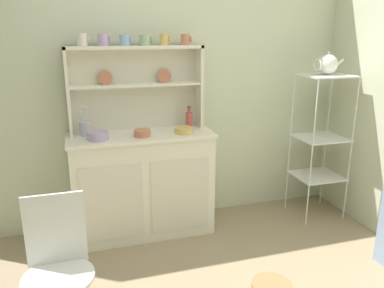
{
  "coord_description": "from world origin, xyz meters",
  "views": [
    {
      "loc": [
        -0.73,
        -1.59,
        1.64
      ],
      "look_at": [
        0.09,
        1.12,
        0.81
      ],
      "focal_mm": 36.22,
      "sensor_mm": 36.0,
      "label": 1
    }
  ],
  "objects_px": {
    "wire_chair": "(57,260)",
    "bowl_mixing_large": "(98,136)",
    "hutch_shelf_unit": "(136,81)",
    "cup_cream_0": "(82,40)",
    "utensil_jar": "(85,128)",
    "porcelain_teapot": "(327,64)",
    "bakers_rack": "(321,130)",
    "jam_bottle": "(189,119)",
    "hutch_cabinet": "(143,183)"
  },
  "relations": [
    {
      "from": "hutch_shelf_unit",
      "to": "bowl_mixing_large",
      "type": "relative_size",
      "value": 6.82
    },
    {
      "from": "bowl_mixing_large",
      "to": "utensil_jar",
      "type": "bearing_deg",
      "value": 120.5
    },
    {
      "from": "cup_cream_0",
      "to": "utensil_jar",
      "type": "relative_size",
      "value": 0.41
    },
    {
      "from": "hutch_cabinet",
      "to": "bowl_mixing_large",
      "type": "bearing_deg",
      "value": -167.66
    },
    {
      "from": "jam_bottle",
      "to": "wire_chair",
      "type": "bearing_deg",
      "value": -131.58
    },
    {
      "from": "hutch_cabinet",
      "to": "porcelain_teapot",
      "type": "relative_size",
      "value": 4.41
    },
    {
      "from": "jam_bottle",
      "to": "bowl_mixing_large",
      "type": "bearing_deg",
      "value": -168.13
    },
    {
      "from": "jam_bottle",
      "to": "cup_cream_0",
      "type": "bearing_deg",
      "value": 177.46
    },
    {
      "from": "bakers_rack",
      "to": "hutch_cabinet",
      "type": "bearing_deg",
      "value": 175.54
    },
    {
      "from": "utensil_jar",
      "to": "porcelain_teapot",
      "type": "xyz_separation_m",
      "value": [
        2.0,
        -0.2,
        0.45
      ]
    },
    {
      "from": "bakers_rack",
      "to": "bowl_mixing_large",
      "type": "bearing_deg",
      "value": 178.51
    },
    {
      "from": "bakers_rack",
      "to": "jam_bottle",
      "type": "height_order",
      "value": "bakers_rack"
    },
    {
      "from": "wire_chair",
      "to": "utensil_jar",
      "type": "relative_size",
      "value": 3.66
    },
    {
      "from": "hutch_shelf_unit",
      "to": "bowl_mixing_large",
      "type": "height_order",
      "value": "hutch_shelf_unit"
    },
    {
      "from": "wire_chair",
      "to": "jam_bottle",
      "type": "relative_size",
      "value": 4.62
    },
    {
      "from": "cup_cream_0",
      "to": "porcelain_teapot",
      "type": "distance_m",
      "value": 1.99
    },
    {
      "from": "jam_bottle",
      "to": "utensil_jar",
      "type": "distance_m",
      "value": 0.85
    },
    {
      "from": "bakers_rack",
      "to": "jam_bottle",
      "type": "distance_m",
      "value": 1.18
    },
    {
      "from": "porcelain_teapot",
      "to": "bowl_mixing_large",
      "type": "bearing_deg",
      "value": 178.51
    },
    {
      "from": "bakers_rack",
      "to": "wire_chair",
      "type": "relative_size",
      "value": 1.51
    },
    {
      "from": "bakers_rack",
      "to": "wire_chair",
      "type": "height_order",
      "value": "bakers_rack"
    },
    {
      "from": "hutch_cabinet",
      "to": "bakers_rack",
      "type": "height_order",
      "value": "bakers_rack"
    },
    {
      "from": "cup_cream_0",
      "to": "jam_bottle",
      "type": "height_order",
      "value": "cup_cream_0"
    },
    {
      "from": "hutch_cabinet",
      "to": "bowl_mixing_large",
      "type": "distance_m",
      "value": 0.56
    },
    {
      "from": "wire_chair",
      "to": "utensil_jar",
      "type": "xyz_separation_m",
      "value": [
        0.2,
        1.18,
        0.4
      ]
    },
    {
      "from": "hutch_shelf_unit",
      "to": "wire_chair",
      "type": "bearing_deg",
      "value": -116.41
    },
    {
      "from": "hutch_shelf_unit",
      "to": "cup_cream_0",
      "type": "distance_m",
      "value": 0.51
    },
    {
      "from": "bowl_mixing_large",
      "to": "jam_bottle",
      "type": "bearing_deg",
      "value": 11.87
    },
    {
      "from": "cup_cream_0",
      "to": "bowl_mixing_large",
      "type": "distance_m",
      "value": 0.72
    },
    {
      "from": "hutch_cabinet",
      "to": "wire_chair",
      "type": "bearing_deg",
      "value": -119.72
    },
    {
      "from": "hutch_cabinet",
      "to": "hutch_shelf_unit",
      "type": "relative_size",
      "value": 1.07
    },
    {
      "from": "jam_bottle",
      "to": "porcelain_teapot",
      "type": "relative_size",
      "value": 0.71
    },
    {
      "from": "hutch_shelf_unit",
      "to": "utensil_jar",
      "type": "height_order",
      "value": "hutch_shelf_unit"
    },
    {
      "from": "hutch_shelf_unit",
      "to": "porcelain_teapot",
      "type": "bearing_deg",
      "value": -10.33
    },
    {
      "from": "hutch_shelf_unit",
      "to": "wire_chair",
      "type": "xyz_separation_m",
      "value": [
        -0.63,
        -1.26,
        -0.74
      ]
    },
    {
      "from": "bowl_mixing_large",
      "to": "bakers_rack",
      "type": "bearing_deg",
      "value": -1.49
    },
    {
      "from": "hutch_shelf_unit",
      "to": "bakers_rack",
      "type": "height_order",
      "value": "hutch_shelf_unit"
    },
    {
      "from": "hutch_shelf_unit",
      "to": "bowl_mixing_large",
      "type": "xyz_separation_m",
      "value": [
        -0.34,
        -0.24,
        -0.36
      ]
    },
    {
      "from": "bowl_mixing_large",
      "to": "utensil_jar",
      "type": "xyz_separation_m",
      "value": [
        -0.09,
        0.15,
        0.03
      ]
    },
    {
      "from": "cup_cream_0",
      "to": "porcelain_teapot",
      "type": "xyz_separation_m",
      "value": [
        1.96,
        -0.25,
        -0.21
      ]
    },
    {
      "from": "wire_chair",
      "to": "bowl_mixing_large",
      "type": "xyz_separation_m",
      "value": [
        0.29,
        1.03,
        0.37
      ]
    },
    {
      "from": "hutch_cabinet",
      "to": "jam_bottle",
      "type": "relative_size",
      "value": 6.23
    },
    {
      "from": "cup_cream_0",
      "to": "bowl_mixing_large",
      "type": "height_order",
      "value": "cup_cream_0"
    },
    {
      "from": "jam_bottle",
      "to": "porcelain_teapot",
      "type": "bearing_deg",
      "value": -10.31
    },
    {
      "from": "bakers_rack",
      "to": "utensil_jar",
      "type": "relative_size",
      "value": 5.54
    },
    {
      "from": "utensil_jar",
      "to": "hutch_cabinet",
      "type": "bearing_deg",
      "value": -10.43
    },
    {
      "from": "wire_chair",
      "to": "jam_bottle",
      "type": "bearing_deg",
      "value": 42.68
    },
    {
      "from": "bakers_rack",
      "to": "bowl_mixing_large",
      "type": "xyz_separation_m",
      "value": [
        -1.91,
        0.05,
        0.09
      ]
    },
    {
      "from": "utensil_jar",
      "to": "porcelain_teapot",
      "type": "height_order",
      "value": "porcelain_teapot"
    },
    {
      "from": "cup_cream_0",
      "to": "bakers_rack",
      "type": "bearing_deg",
      "value": -7.11
    }
  ]
}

